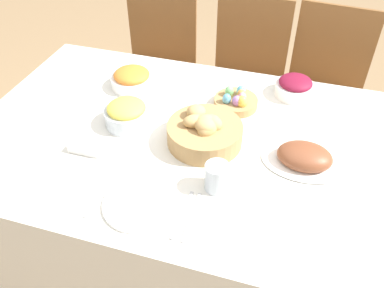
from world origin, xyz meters
The scene contains 17 objects.
ground_plane centered at (0.00, 0.00, 0.00)m, with size 12.00×12.00×0.00m, color #937551.
dining_table centered at (0.00, 0.00, 0.37)m, with size 1.74×1.09×0.75m.
chair_far_center centered at (0.04, 0.90, 0.50)m, with size 0.44×0.44×0.93m.
chair_far_right centered at (0.48, 0.90, 0.50)m, with size 0.46×0.46×0.93m.
chair_far_left centered at (-0.50, 0.90, 0.50)m, with size 0.44×0.44×0.93m.
bread_basket centered at (0.05, -0.01, 0.80)m, with size 0.28×0.28×0.12m.
egg_basket centered at (0.11, 0.25, 0.77)m, with size 0.18×0.18×0.08m.
ham_platter centered at (0.41, -0.02, 0.77)m, with size 0.30×0.21×0.08m.
carrot_bowl centered at (-0.37, 0.27, 0.79)m, with size 0.19×0.19×0.09m.
pineapple_bowl centered at (-0.27, 0.01, 0.80)m, with size 0.18×0.18×0.10m.
beet_salad_bowl centered at (0.33, 0.41, 0.79)m, with size 0.17×0.17×0.09m.
dinner_plate centered at (-0.07, -0.37, 0.75)m, with size 0.24×0.24×0.01m.
fork centered at (-0.21, -0.37, 0.75)m, with size 0.01×0.20×0.00m.
knife centered at (0.07, -0.37, 0.75)m, with size 0.01×0.20×0.00m.
spoon centered at (0.10, -0.37, 0.75)m, with size 0.01×0.20×0.00m.
drinking_cup centered at (0.15, -0.23, 0.80)m, with size 0.08×0.08×0.10m.
butter_dish centered at (-0.35, -0.18, 0.76)m, with size 0.12×0.07×0.03m.
Camera 1 is at (0.34, -1.14, 1.74)m, focal length 38.00 mm.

